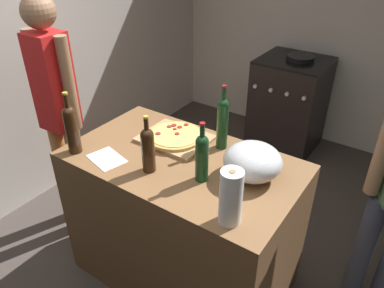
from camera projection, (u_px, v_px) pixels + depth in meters
ground_plane at (254, 211)px, 3.09m from camera, size 3.86×3.56×0.02m
kitchen_wall_rear at (340, 14)px, 3.48m from camera, size 3.86×0.10×2.60m
kitchen_wall_left at (92, 22)px, 3.22m from camera, size 0.10×3.56×2.60m
counter at (183, 221)px, 2.31m from camera, size 1.31×0.76×0.92m
cutting_board at (175, 139)px, 2.24m from camera, size 0.40×0.32×0.02m
pizza at (175, 135)px, 2.23m from camera, size 0.34×0.34×0.03m
mixing_bowl at (253, 161)px, 1.89m from camera, size 0.30×0.30×0.18m
paper_towel_roll at (231, 197)px, 1.58m from camera, size 0.10×0.10×0.27m
wine_bottle_green at (223, 122)px, 2.09m from camera, size 0.07×0.07×0.39m
wine_bottle_clear at (202, 156)px, 1.84m from camera, size 0.07×0.07×0.33m
wine_bottle_amber at (148, 148)px, 1.91m from camera, size 0.07×0.07×0.32m
wine_bottle_dark at (71, 127)px, 2.06m from camera, size 0.08×0.08×0.37m
recipe_sheet at (107, 159)px, 2.07m from camera, size 0.24×0.20×0.00m
stove at (289, 104)px, 3.74m from camera, size 0.63×0.63×0.97m
person_in_stripes at (58, 107)px, 2.48m from camera, size 0.38×0.21×1.71m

